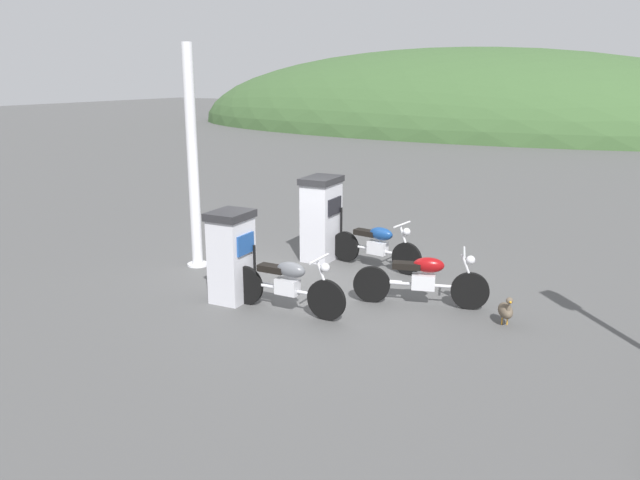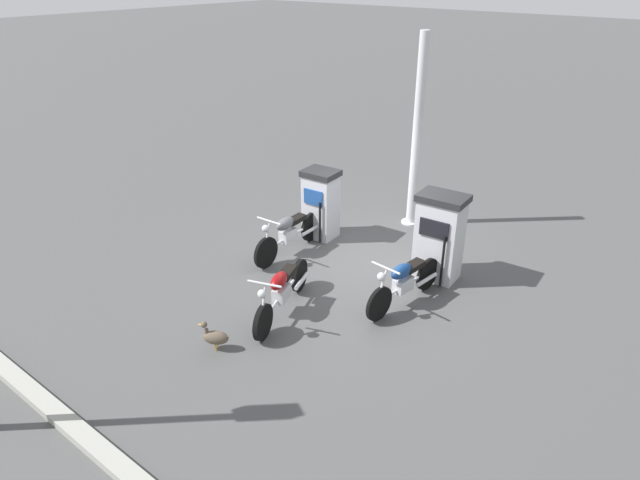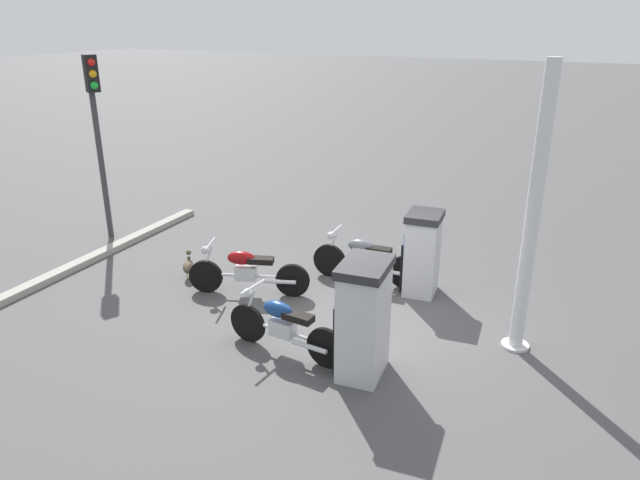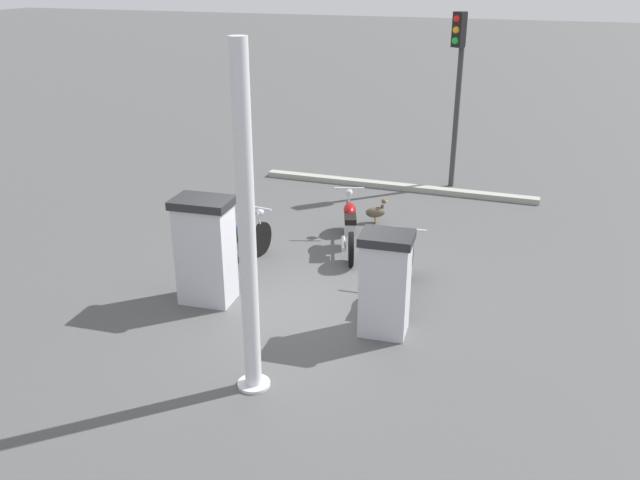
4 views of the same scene
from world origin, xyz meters
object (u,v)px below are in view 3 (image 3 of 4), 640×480
at_px(fuel_pump_far, 363,319).
at_px(wandering_duck, 188,266).
at_px(canopy_support_pole, 532,220).
at_px(roadside_traffic_light, 96,117).
at_px(motorcycle_extra, 247,271).
at_px(motorcycle_far_pump, 283,325).
at_px(fuel_pump_near, 422,253).
at_px(motorcycle_near_pump, 365,259).

bearing_deg(fuel_pump_far, wandering_duck, -20.39).
distance_m(fuel_pump_far, canopy_support_pole, 2.66).
distance_m(wandering_duck, roadside_traffic_light, 3.82).
distance_m(motorcycle_extra, wandering_duck, 1.37).
distance_m(motorcycle_far_pump, canopy_support_pole, 3.73).
distance_m(fuel_pump_near, canopy_support_pole, 2.45).
bearing_deg(fuel_pump_near, roadside_traffic_light, 2.29).
height_order(motorcycle_near_pump, roadside_traffic_light, roadside_traffic_light).
distance_m(wandering_duck, canopy_support_pole, 6.10).
bearing_deg(roadside_traffic_light, fuel_pump_near, -177.71).
height_order(fuel_pump_near, wandering_duck, fuel_pump_near).
bearing_deg(motorcycle_extra, canopy_support_pole, -177.23).
height_order(wandering_duck, canopy_support_pole, canopy_support_pole).
distance_m(motorcycle_far_pump, roadside_traffic_light, 6.56).
relative_size(fuel_pump_near, motorcycle_near_pump, 0.71).
height_order(roadside_traffic_light, canopy_support_pole, canopy_support_pole).
relative_size(motorcycle_near_pump, wandering_duck, 4.28).
distance_m(motorcycle_near_pump, roadside_traffic_light, 6.23).
bearing_deg(canopy_support_pole, motorcycle_near_pump, -21.70).
distance_m(motorcycle_far_pump, motorcycle_extra, 2.06).
bearing_deg(roadside_traffic_light, motorcycle_near_pump, -177.52).
bearing_deg(fuel_pump_near, wandering_duck, 17.07).
relative_size(fuel_pump_far, roadside_traffic_light, 0.43).
xyz_separation_m(motorcycle_far_pump, motorcycle_extra, (1.50, -1.41, -0.02)).
distance_m(motorcycle_near_pump, motorcycle_extra, 2.14).
distance_m(roadside_traffic_light, canopy_support_pole, 8.73).
distance_m(fuel_pump_far, motorcycle_extra, 3.06).
xyz_separation_m(motorcycle_near_pump, motorcycle_far_pump, (0.17, 2.75, -0.00)).
relative_size(motorcycle_extra, wandering_duck, 4.20).
bearing_deg(wandering_duck, canopy_support_pole, -179.03).
bearing_deg(wandering_duck, motorcycle_far_pump, 151.81).
relative_size(fuel_pump_near, motorcycle_extra, 0.72).
relative_size(fuel_pump_far, motorcycle_extra, 0.80).
bearing_deg(motorcycle_near_pump, wandering_duck, 22.06).
distance_m(fuel_pump_near, motorcycle_near_pump, 1.08).
xyz_separation_m(fuel_pump_near, fuel_pump_far, (-0.00, 2.75, 0.08)).
bearing_deg(canopy_support_pole, wandering_duck, 0.97).
distance_m(fuel_pump_near, motorcycle_far_pump, 3.04).
xyz_separation_m(fuel_pump_far, roadside_traffic_light, (6.87, -2.48, 1.79)).
bearing_deg(roadside_traffic_light, motorcycle_extra, 165.38).
relative_size(wandering_duck, canopy_support_pole, 0.12).
bearing_deg(fuel_pump_near, motorcycle_far_pump, 66.58).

